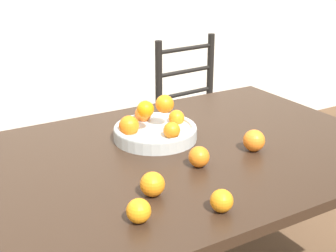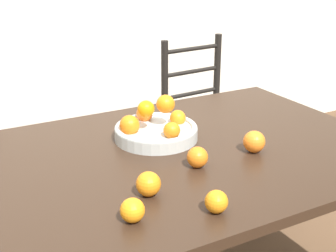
{
  "view_description": "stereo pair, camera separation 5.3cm",
  "coord_description": "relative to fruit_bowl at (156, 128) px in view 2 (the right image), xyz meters",
  "views": [
    {
      "loc": [
        -0.7,
        -1.3,
        1.41
      ],
      "look_at": [
        0.1,
        0.05,
        0.81
      ],
      "focal_mm": 50.0,
      "sensor_mm": 36.0,
      "label": 1
    },
    {
      "loc": [
        -0.65,
        -1.33,
        1.41
      ],
      "look_at": [
        0.1,
        0.05,
        0.81
      ],
      "focal_mm": 50.0,
      "sensor_mm": 36.0,
      "label": 2
    }
  ],
  "objects": [
    {
      "name": "dining_table",
      "position": [
        -0.09,
        -0.14,
        -0.12
      ],
      "size": [
        1.77,
        1.04,
        0.73
      ],
      "color": "black",
      "rests_on": "ground_plane"
    },
    {
      "name": "fruit_bowl",
      "position": [
        0.0,
        0.0,
        0.0
      ],
      "size": [
        0.32,
        0.32,
        0.17
      ],
      "color": "#B2B7B2",
      "rests_on": "dining_table"
    },
    {
      "name": "orange_loose_0",
      "position": [
        -0.09,
        -0.55,
        -0.01
      ],
      "size": [
        0.07,
        0.07,
        0.07
      ],
      "color": "orange",
      "rests_on": "dining_table"
    },
    {
      "name": "orange_loose_1",
      "position": [
        0.01,
        -0.28,
        -0.01
      ],
      "size": [
        0.07,
        0.07,
        0.07
      ],
      "color": "orange",
      "rests_on": "dining_table"
    },
    {
      "name": "orange_loose_2",
      "position": [
        -0.22,
        -0.38,
        -0.01
      ],
      "size": [
        0.07,
        0.07,
        0.07
      ],
      "color": "orange",
      "rests_on": "dining_table"
    },
    {
      "name": "orange_loose_3",
      "position": [
        0.25,
        -0.28,
        -0.0
      ],
      "size": [
        0.08,
        0.08,
        0.08
      ],
      "color": "orange",
      "rests_on": "dining_table"
    },
    {
      "name": "orange_loose_4",
      "position": [
        -0.32,
        -0.48,
        -0.01
      ],
      "size": [
        0.07,
        0.07,
        0.07
      ],
      "color": "orange",
      "rests_on": "dining_table"
    },
    {
      "name": "chair_right",
      "position": [
        0.67,
        0.67,
        -0.31
      ],
      "size": [
        0.45,
        0.43,
        0.93
      ],
      "rotation": [
        0.0,
        0.0,
        0.08
      ],
      "color": "black",
      "rests_on": "ground_plane"
    }
  ]
}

